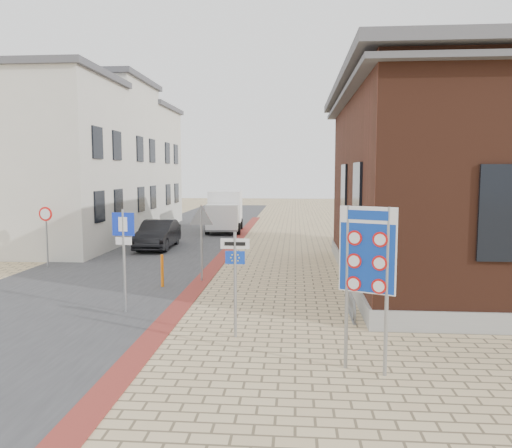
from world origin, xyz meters
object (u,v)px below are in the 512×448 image
(box_truck, at_px, (225,211))
(essen_sign, at_px, (235,268))
(border_sign, at_px, (367,253))
(sedan, at_px, (158,234))
(bollard, at_px, (162,271))
(parking_sign, at_px, (124,242))

(box_truck, xyz_separation_m, essen_sign, (3.05, -19.91, 0.27))
(box_truck, height_order, border_sign, border_sign)
(sedan, relative_size, essen_sign, 1.75)
(sedan, height_order, bollard, sedan)
(essen_sign, xyz_separation_m, bollard, (-2.95, 4.70, -1.05))
(bollard, bearing_deg, box_truck, 90.39)
(essen_sign, bearing_deg, bollard, 122.14)
(border_sign, height_order, bollard, border_sign)
(border_sign, relative_size, parking_sign, 1.13)
(essen_sign, distance_m, parking_sign, 3.59)
(parking_sign, distance_m, bollard, 3.30)
(border_sign, bearing_deg, sedan, 143.17)
(border_sign, distance_m, essen_sign, 3.26)
(parking_sign, bearing_deg, box_truck, 96.49)
(sedan, bearing_deg, bollard, -75.44)
(border_sign, distance_m, parking_sign, 6.76)
(border_sign, relative_size, essen_sign, 1.30)
(box_truck, bearing_deg, parking_sign, -93.60)
(border_sign, height_order, parking_sign, border_sign)
(parking_sign, relative_size, bollard, 2.58)
(sedan, xyz_separation_m, border_sign, (8.00, -14.57, 1.55))
(sedan, relative_size, bollard, 3.92)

